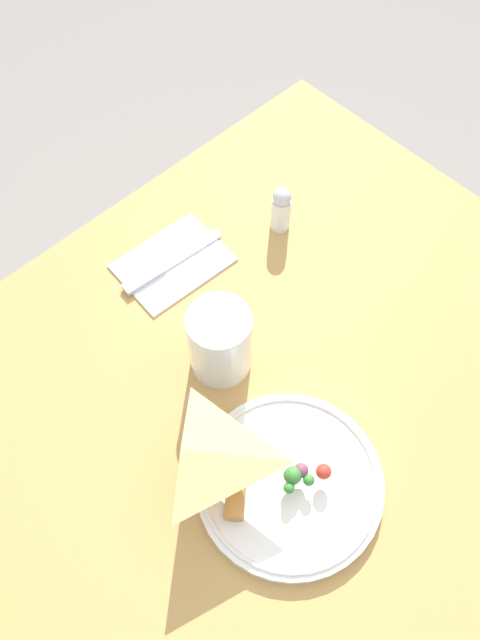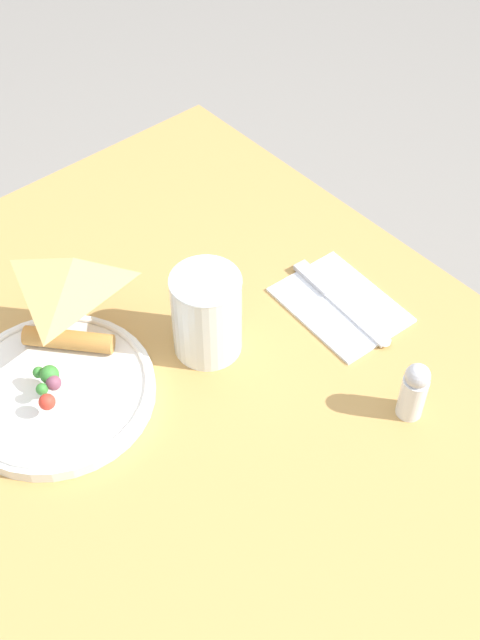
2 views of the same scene
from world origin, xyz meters
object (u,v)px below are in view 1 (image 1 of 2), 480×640
at_px(napkin_folded, 173,263).
at_px(plate_pizza, 288,481).
at_px(dining_table, 279,415).
at_px(salt_shaker, 281,209).
at_px(butter_knife, 168,264).
at_px(milk_glass, 220,344).

bearing_deg(napkin_folded, plate_pizza, -108.25).
xyz_separation_m(dining_table, salt_shaker, (0.19, 0.19, 0.16)).
bearing_deg(dining_table, napkin_folded, 85.85).
relative_size(napkin_folded, salt_shaker, 2.05).
xyz_separation_m(napkin_folded, butter_knife, (-0.01, 0.00, 0.00)).
bearing_deg(salt_shaker, plate_pizza, -134.27).
xyz_separation_m(dining_table, milk_glass, (-0.04, 0.08, 0.17)).
xyz_separation_m(butter_knife, salt_shaker, (0.18, -0.06, 0.03)).
bearing_deg(plate_pizza, butter_knife, 72.98).
distance_m(milk_glass, salt_shaker, 0.26).
distance_m(milk_glass, napkin_folded, 0.19).
distance_m(plate_pizza, milk_glass, 0.19).
bearing_deg(plate_pizza, milk_glass, 72.67).
relative_size(plate_pizza, milk_glass, 2.02).
height_order(plate_pizza, butter_knife, plate_pizza).
xyz_separation_m(dining_table, plate_pizza, (-0.10, -0.10, 0.14)).
distance_m(plate_pizza, salt_shaker, 0.41).
height_order(dining_table, plate_pizza, plate_pizza).
xyz_separation_m(dining_table, napkin_folded, (0.02, 0.25, 0.12)).
bearing_deg(dining_table, plate_pizza, -134.29).
xyz_separation_m(milk_glass, salt_shaker, (0.23, 0.11, -0.01)).
bearing_deg(butter_knife, salt_shaker, -14.10).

